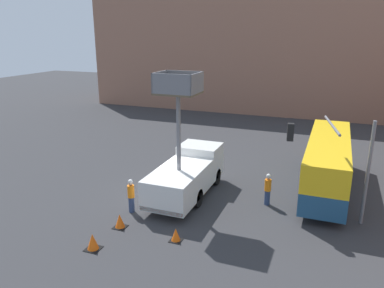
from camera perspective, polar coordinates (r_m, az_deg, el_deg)
The scene contains 10 objects.
ground_plane at distance 23.33m, azimuth -3.58°, elevation -7.75°, with size 120.00×120.00×0.00m, color #333335.
building_backdrop_far at distance 49.78m, azimuth 11.03°, elevation 13.32°, with size 44.00×10.00×13.91m.
utility_truck at distance 22.65m, azimuth -0.76°, elevation -4.25°, with size 2.58×7.08×7.61m.
city_bus at distance 24.93m, azimuth 19.96°, elevation -2.35°, with size 2.43×10.90×3.30m.
traffic_light_pole at distance 20.26m, azimuth 21.42°, elevation -1.24°, with size 4.15×3.90×5.52m.
road_worker_near_truck at distance 21.12m, azimuth -9.26°, elevation -7.76°, with size 0.38×0.38×1.94m.
road_worker_directing at distance 22.14m, azimuth 11.46°, elevation -6.76°, with size 0.38×0.38×1.90m.
traffic_cone_near_truck at distance 19.91m, azimuth -10.94°, elevation -11.48°, with size 0.65×0.65×0.74m.
traffic_cone_mid_road at distance 18.38m, azimuth -14.89°, elevation -14.23°, with size 0.69×0.69×0.79m.
traffic_cone_far_side at distance 18.48m, azimuth -2.49°, elevation -13.69°, with size 0.57×0.57×0.65m.
Camera 1 is at (9.00, -19.24, 9.65)m, focal length 35.00 mm.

